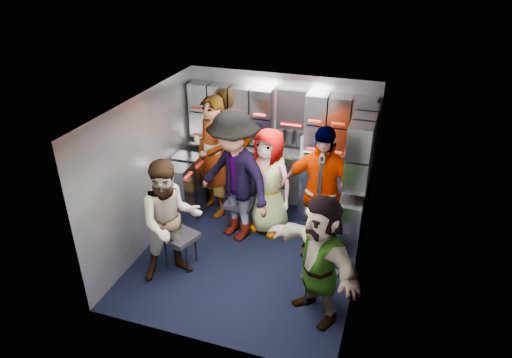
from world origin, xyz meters
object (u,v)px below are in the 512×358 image
(jump_seat_mid_left, at_px, (240,205))
(attendant_arc_c, at_px, (269,182))
(jump_seat_mid_right, at_px, (320,217))
(attendant_arc_b, at_px, (234,177))
(attendant_standing, at_px, (213,157))
(attendant_arc_d, at_px, (320,193))
(jump_seat_center, at_px, (272,197))
(attendant_arc_e, at_px, (319,259))
(jump_seat_near_right, at_px, (320,277))
(attendant_arc_a, at_px, (170,221))
(jump_seat_near_left, at_px, (180,238))

(jump_seat_mid_left, bearing_deg, attendant_arc_c, 16.35)
(jump_seat_mid_right, bearing_deg, attendant_arc_b, -171.82)
(jump_seat_mid_left, height_order, attendant_standing, attendant_standing)
(attendant_arc_c, xyz_separation_m, attendant_arc_d, (0.78, -0.31, 0.13))
(jump_seat_center, height_order, attendant_arc_c, attendant_arc_c)
(jump_seat_mid_right, relative_size, attendant_standing, 0.27)
(attendant_arc_c, bearing_deg, attendant_arc_e, -38.28)
(attendant_standing, bearing_deg, attendant_arc_e, -5.95)
(jump_seat_center, xyz_separation_m, jump_seat_near_right, (1.00, -1.44, -0.06))
(jump_seat_mid_right, xyz_separation_m, attendant_arc_c, (-0.78, 0.13, 0.35))
(jump_seat_mid_left, height_order, attendant_arc_e, attendant_arc_e)
(jump_seat_center, height_order, attendant_arc_e, attendant_arc_e)
(jump_seat_near_right, xyz_separation_m, attendant_arc_d, (-0.22, 0.96, 0.54))
(jump_seat_mid_left, distance_m, attendant_arc_a, 1.34)
(jump_seat_mid_left, relative_size, attendant_standing, 0.25)
(jump_seat_near_left, height_order, attendant_arc_b, attendant_arc_b)
(attendant_standing, xyz_separation_m, attendant_arc_d, (1.70, -0.53, -0.02))
(jump_seat_near_right, bearing_deg, attendant_arc_a, -178.18)
(jump_seat_mid_right, height_order, jump_seat_near_right, jump_seat_mid_right)
(jump_seat_mid_left, xyz_separation_m, attendant_arc_e, (1.39, -1.33, 0.36))
(jump_seat_near_right, bearing_deg, attendant_arc_e, -90.00)
(attendant_arc_b, bearing_deg, attendant_arc_d, 25.10)
(jump_seat_near_left, height_order, attendant_arc_a, attendant_arc_a)
(attendant_arc_a, height_order, attendant_arc_b, attendant_arc_b)
(jump_seat_near_right, relative_size, attendant_arc_d, 0.23)
(attendant_standing, height_order, attendant_arc_b, attendant_arc_b)
(attendant_arc_a, relative_size, attendant_arc_c, 1.01)
(attendant_arc_d, xyz_separation_m, attendant_arc_e, (0.22, -1.14, -0.15))
(jump_seat_mid_right, distance_m, attendant_arc_c, 0.86)
(jump_seat_mid_right, distance_m, jump_seat_near_right, 1.16)
(jump_seat_near_left, bearing_deg, jump_seat_mid_right, 32.33)
(jump_seat_near_left, xyz_separation_m, jump_seat_near_right, (1.82, -0.12, -0.05))
(jump_seat_mid_left, xyz_separation_m, attendant_standing, (-0.53, 0.33, 0.52))
(jump_seat_near_left, distance_m, attendant_arc_e, 1.88)
(jump_seat_mid_left, height_order, attendant_arc_c, attendant_arc_c)
(jump_seat_near_right, height_order, attendant_standing, attendant_standing)
(attendant_arc_b, distance_m, attendant_arc_d, 1.17)
(attendant_standing, distance_m, attendant_arc_b, 0.74)
(jump_seat_near_right, height_order, attendant_arc_d, attendant_arc_d)
(jump_seat_center, relative_size, attendant_standing, 0.26)
(jump_seat_near_left, relative_size, attendant_arc_d, 0.27)
(attendant_standing, relative_size, attendant_arc_a, 1.17)
(jump_seat_mid_left, relative_size, attendant_arc_c, 0.29)
(jump_seat_mid_left, height_order, jump_seat_near_right, jump_seat_mid_left)
(jump_seat_mid_left, distance_m, attendant_arc_e, 1.96)
(attendant_arc_a, relative_size, attendant_arc_e, 1.04)
(attendant_arc_a, bearing_deg, jump_seat_center, 23.82)
(jump_seat_near_left, bearing_deg, attendant_arc_d, 27.50)
(jump_seat_mid_left, distance_m, attendant_arc_c, 0.56)
(attendant_arc_b, bearing_deg, attendant_standing, 161.67)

